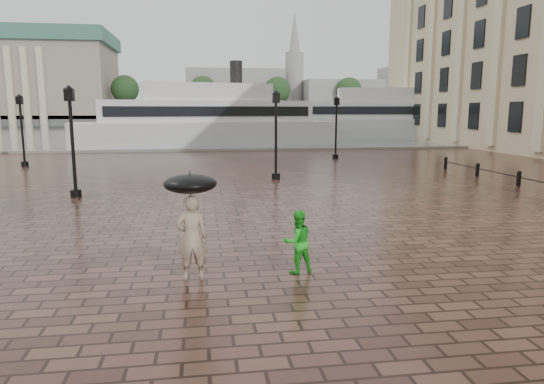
{
  "coord_description": "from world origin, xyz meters",
  "views": [
    {
      "loc": [
        -0.8,
        -10.72,
        3.56
      ],
      "look_at": [
        1.03,
        1.86,
        1.4
      ],
      "focal_mm": 32.0,
      "sensor_mm": 36.0,
      "label": 1
    }
  ],
  "objects_px": {
    "street_lamps": "(189,132)",
    "ferry_near": "(207,121)",
    "ferry_far": "(388,118)",
    "adult_pedestrian": "(192,238)",
    "child_pedestrian": "(298,242)"
  },
  "relations": [
    {
      "from": "child_pedestrian",
      "to": "street_lamps",
      "type": "bearing_deg",
      "value": -97.45
    },
    {
      "from": "adult_pedestrian",
      "to": "ferry_near",
      "type": "height_order",
      "value": "ferry_near"
    },
    {
      "from": "ferry_near",
      "to": "ferry_far",
      "type": "bearing_deg",
      "value": 12.18
    },
    {
      "from": "ferry_near",
      "to": "ferry_far",
      "type": "height_order",
      "value": "ferry_far"
    },
    {
      "from": "child_pedestrian",
      "to": "ferry_far",
      "type": "bearing_deg",
      "value": -129.74
    },
    {
      "from": "street_lamps",
      "to": "child_pedestrian",
      "type": "relative_size",
      "value": 15.35
    },
    {
      "from": "street_lamps",
      "to": "ferry_far",
      "type": "height_order",
      "value": "ferry_far"
    },
    {
      "from": "street_lamps",
      "to": "ferry_far",
      "type": "relative_size",
      "value": 0.81
    },
    {
      "from": "child_pedestrian",
      "to": "ferry_far",
      "type": "distance_m",
      "value": 51.83
    },
    {
      "from": "street_lamps",
      "to": "adult_pedestrian",
      "type": "distance_m",
      "value": 18.28
    },
    {
      "from": "ferry_far",
      "to": "ferry_near",
      "type": "bearing_deg",
      "value": -144.59
    },
    {
      "from": "street_lamps",
      "to": "ferry_near",
      "type": "distance_m",
      "value": 19.72
    },
    {
      "from": "child_pedestrian",
      "to": "adult_pedestrian",
      "type": "bearing_deg",
      "value": -12.88
    },
    {
      "from": "ferry_far",
      "to": "child_pedestrian",
      "type": "bearing_deg",
      "value": -101.72
    },
    {
      "from": "street_lamps",
      "to": "ferry_far",
      "type": "bearing_deg",
      "value": 51.26
    }
  ]
}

